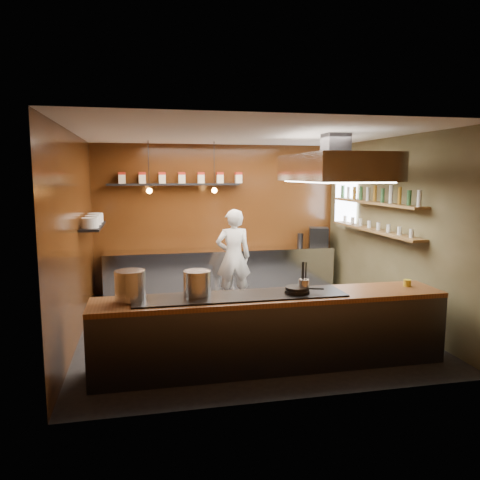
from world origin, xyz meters
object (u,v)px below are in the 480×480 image
object	(u,v)px
espresso_machine	(319,237)
chef	(233,257)
stockpot_large	(130,285)
extractor_hood	(335,167)
stockpot_small	(197,283)

from	to	relation	value
espresso_machine	chef	distance (m)	2.21
stockpot_large	extractor_hood	bearing A→B (deg)	20.49
espresso_machine	stockpot_large	bearing A→B (deg)	-117.32
extractor_hood	espresso_machine	world-z (taller)	extractor_hood
stockpot_small	chef	bearing A→B (deg)	70.41
stockpot_large	chef	size ratio (longest dim) A/B	0.20
extractor_hood	espresso_machine	xyz separation A→B (m)	(0.80, 2.61, -1.41)
extractor_hood	stockpot_large	bearing A→B (deg)	-159.51
stockpot_large	stockpot_small	size ratio (longest dim) A/B	1.08
stockpot_small	espresso_machine	xyz separation A→B (m)	(3.02, 3.71, -0.00)
extractor_hood	chef	bearing A→B (deg)	125.29
espresso_machine	chef	world-z (taller)	chef
extractor_hood	stockpot_small	size ratio (longest dim) A/B	6.06
stockpot_large	stockpot_small	bearing A→B (deg)	1.03
chef	stockpot_small	bearing A→B (deg)	71.74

